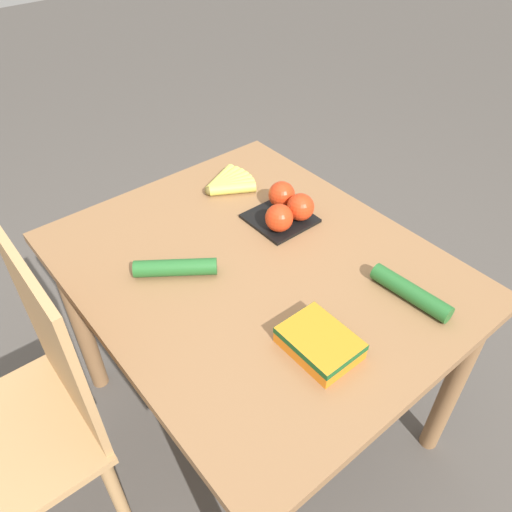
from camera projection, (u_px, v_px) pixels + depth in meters
The scene contains 8 objects.
ground_plane at pixel (256, 410), 1.86m from camera, with size 12.00×12.00×0.00m, color #4C4742.
dining_table at pixel (256, 292), 1.45m from camera, with size 1.09×0.90×0.74m.
chair at pixel (31, 420), 1.27m from camera, with size 0.42×0.40×0.98m.
banana_bunch at pixel (227, 184), 1.65m from camera, with size 0.17×0.17×0.03m.
tomato_pack at pixel (286, 208), 1.50m from camera, with size 0.18×0.18×0.09m.
carrot_bag at pixel (320, 342), 1.14m from camera, with size 0.17×0.13×0.05m.
cucumber_near at pixel (176, 268), 1.33m from camera, with size 0.17×0.21×0.05m.
cucumber_far at pixel (411, 292), 1.26m from camera, with size 0.22×0.06×0.05m.
Camera 1 is at (-0.79, 0.65, 1.66)m, focal length 35.00 mm.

